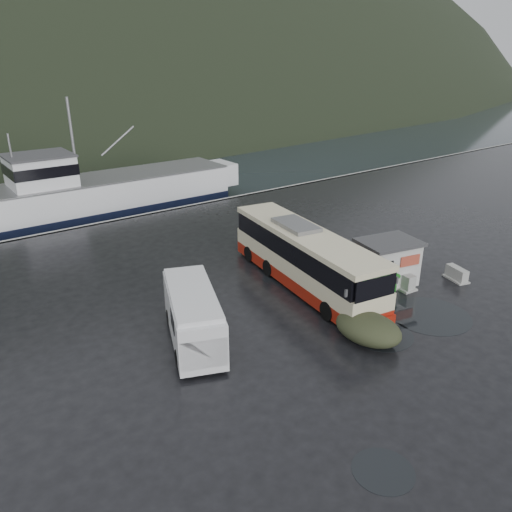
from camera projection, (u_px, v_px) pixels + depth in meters
ground at (310, 315)px, 24.30m from camera, size 160.00×160.00×0.00m
quay_edge at (138, 216)px, 39.16m from camera, size 160.00×0.60×1.50m
coach_bus at (303, 284)px, 27.54m from camera, size 4.76×12.09×3.33m
white_van at (194, 341)px, 22.17m from camera, size 4.09×6.28×2.48m
waste_bin_left at (386, 291)px, 26.83m from camera, size 1.26×1.26×1.35m
waste_bin_right at (360, 332)px, 22.83m from camera, size 0.97×0.97×1.30m
dome_tent at (367, 340)px, 22.19m from camera, size 2.61×3.38×1.23m
ticket_kiosk at (385, 283)px, 27.77m from camera, size 3.62×3.03×2.49m
jersey_barrier_a at (456, 280)px, 28.13m from camera, size 1.12×1.62×0.74m
jersey_barrier_b at (400, 287)px, 27.29m from camera, size 1.04×1.84×0.88m
jersey_barrier_c at (393, 281)px, 27.93m from camera, size 0.87×1.61×0.79m
fishing_trawler at (113, 196)px, 44.46m from camera, size 24.94×5.51×9.97m
puddles at (369, 315)px, 24.33m from camera, size 12.44×15.66×0.01m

